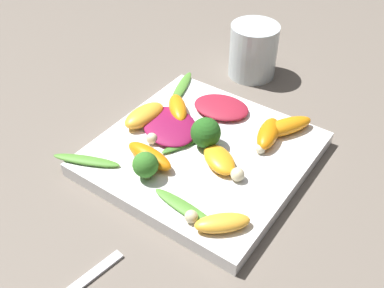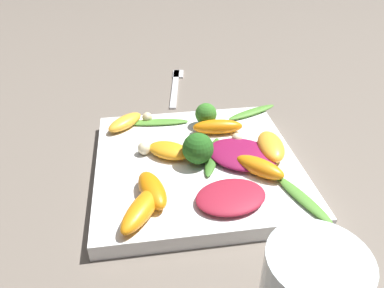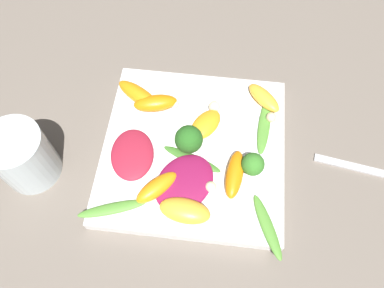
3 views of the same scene
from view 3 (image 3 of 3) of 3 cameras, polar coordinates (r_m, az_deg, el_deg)
The scene contains 22 objects.
ground_plane at distance 0.55m, azimuth 0.23°, elevation -1.40°, with size 2.40×2.40×0.00m, color #6B6056.
plate at distance 0.54m, azimuth 0.23°, elevation -0.94°, with size 0.26×0.26×0.02m.
drinking_glass at distance 0.55m, azimuth -24.37°, elevation -1.71°, with size 0.08×0.08×0.09m.
radicchio_leaf_0 at distance 0.50m, azimuth -1.19°, elevation -5.89°, with size 0.11×0.11×0.01m.
radicchio_leaf_1 at distance 0.53m, azimuth -9.09°, elevation -1.56°, with size 0.09×0.07×0.01m.
orange_segment_0 at distance 0.50m, azimuth -5.38°, elevation -6.59°, with size 0.06×0.06×0.02m.
orange_segment_1 at distance 0.51m, azimuth 6.51°, elevation -4.59°, with size 0.07×0.03×0.02m.
orange_segment_2 at distance 0.49m, azimuth -0.87°, elevation -10.15°, with size 0.04×0.07×0.02m.
orange_segment_3 at distance 0.58m, azimuth 10.90°, elevation 6.93°, with size 0.06×0.06×0.02m.
orange_segment_4 at distance 0.54m, azimuth 2.09°, elevation 2.99°, with size 0.07×0.06×0.02m.
orange_segment_5 at distance 0.57m, azimuth -8.07°, elevation 7.41°, with size 0.06×0.08×0.02m.
orange_segment_6 at distance 0.56m, azimuth -5.59°, elevation 6.23°, with size 0.04×0.07×0.02m.
broccoli_floret_0 at distance 0.51m, azimuth -0.51°, elevation 0.57°, with size 0.04×0.04×0.04m.
broccoli_floret_1 at distance 0.51m, azimuth 9.24°, elevation -3.09°, with size 0.03×0.03×0.04m.
arugula_sprig_0 at distance 0.56m, azimuth 10.93°, elevation 2.68°, with size 0.10×0.03×0.01m.
arugula_sprig_1 at distance 0.52m, azimuth 0.20°, elevation -2.33°, with size 0.04×0.09×0.01m.
arugula_sprig_2 at distance 0.51m, azimuth -12.07°, elevation -9.61°, with size 0.04×0.09×0.01m.
arugula_sprig_3 at distance 0.50m, azimuth 11.42°, elevation -12.25°, with size 0.09×0.05×0.01m.
macadamia_nut_0 at distance 0.56m, azimuth -2.63°, elevation 6.10°, with size 0.01×0.01×0.01m.
macadamia_nut_1 at distance 0.56m, azimuth 3.42°, elevation 5.71°, with size 0.02×0.02×0.02m.
macadamia_nut_2 at distance 0.56m, azimuth 11.96°, elevation 4.00°, with size 0.01×0.01×0.01m.
macadamia_nut_3 at distance 0.50m, azimuth 2.88°, elevation -6.53°, with size 0.02×0.02×0.02m.
Camera 3 is at (0.24, 0.03, 0.49)m, focal length 35.00 mm.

